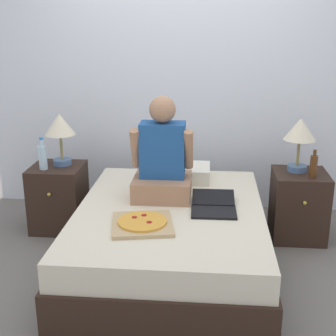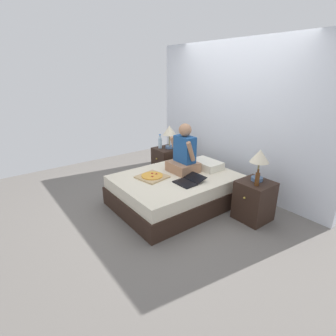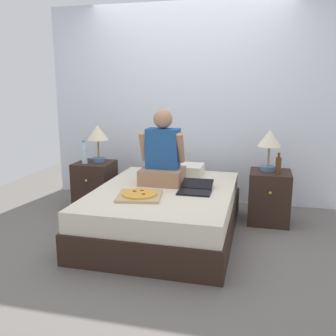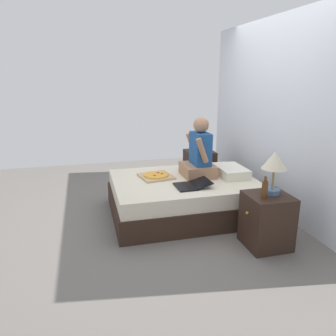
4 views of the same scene
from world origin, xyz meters
The scene contains 13 objects.
ground_plane centered at (0.00, 0.00, 0.00)m, with size 5.72×5.72×0.00m, color #66605B.
wall_back centered at (0.00, 1.29, 1.25)m, with size 3.72×0.12×2.50m, color silver.
bed centered at (0.00, 0.00, 0.23)m, with size 1.40×1.85×0.47m.
nightstand_left centered at (-1.04, 0.60, 0.29)m, with size 0.44×0.47×0.58m.
lamp_on_left_nightstand centered at (-1.00, 0.65, 0.90)m, with size 0.26×0.26×0.45m.
water_bottle centered at (-1.12, 0.51, 0.69)m, with size 0.07×0.07×0.28m.
nightstand_right centered at (1.04, 0.60, 0.29)m, with size 0.44×0.47×0.58m.
lamp_on_right_nightstand centered at (1.01, 0.65, 0.90)m, with size 0.26×0.26×0.45m.
beer_bottle centered at (1.11, 0.50, 0.67)m, with size 0.06×0.06×0.23m.
pillow centered at (0.02, 0.65, 0.53)m, with size 0.52×0.34×0.12m, color silver.
person_seated centered at (-0.08, 0.23, 0.76)m, with size 0.47×0.40×0.78m.
laptop centered at (0.32, -0.01, 0.50)m, with size 0.32×0.42×0.07m.
pizza_box centered at (-0.16, -0.33, 0.49)m, with size 0.47×0.47×0.05m.
Camera 2 is at (2.94, -2.37, 2.02)m, focal length 28.00 mm.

